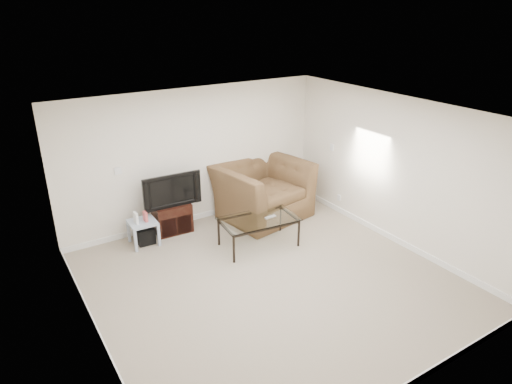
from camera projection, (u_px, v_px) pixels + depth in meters
floor at (271, 281)px, 6.80m from camera, size 5.00×5.00×0.00m
ceiling at (273, 115)px, 5.84m from camera, size 5.00×5.00×0.00m
wall_back at (194, 157)px, 8.27m from camera, size 5.00×0.02×2.50m
wall_left at (86, 253)px, 5.08m from camera, size 0.02×5.00×2.50m
wall_right at (397, 171)px, 7.55m from camera, size 0.02×5.00×2.50m
plate_back at (118, 171)px, 7.57m from camera, size 0.12×0.02×0.12m
plate_right_switch at (332, 147)px, 8.79m from camera, size 0.02×0.09×0.13m
plate_right_outlet at (339, 198)px, 8.92m from camera, size 0.02×0.08×0.12m
tv_stand at (172, 218)px, 8.18m from camera, size 0.66×0.47×0.53m
dvd_player at (172, 209)px, 8.08m from camera, size 0.36×0.26×0.05m
television at (170, 189)px, 7.94m from camera, size 0.97×0.24×0.60m
side_table at (144, 233)px, 7.76m from camera, size 0.46×0.46×0.43m
subwoofer at (145, 235)px, 7.81m from camera, size 0.30×0.30×0.29m
game_console at (136, 218)px, 7.58m from camera, size 0.05×0.14×0.19m
game_case at (145, 217)px, 7.66m from camera, size 0.05×0.13×0.17m
recliner at (262, 181)px, 8.63m from camera, size 1.77×1.30×1.41m
coffee_table at (259, 232)px, 7.69m from camera, size 1.35×0.85×0.50m
remote at (270, 217)px, 7.63m from camera, size 0.20×0.06×0.02m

